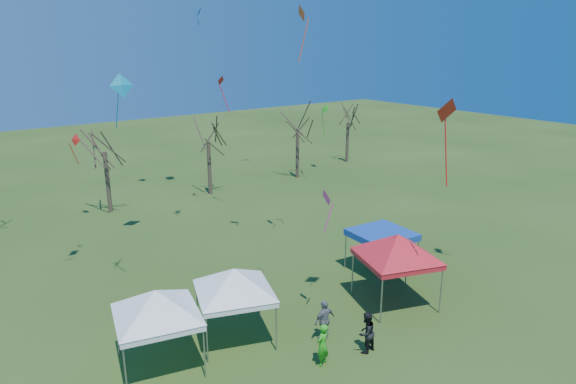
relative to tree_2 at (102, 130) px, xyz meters
name	(u,v)px	position (x,y,z in m)	size (l,w,h in m)	color
ground	(358,348)	(2.37, -24.38, -6.29)	(140.00, 140.00, 0.00)	#2A4215
tree_2	(102,130)	(0.00, 0.00, 0.00)	(3.71, 3.71, 8.18)	#3D2D21
tree_3	(207,123)	(8.40, -0.33, -0.21)	(3.59, 3.59, 7.91)	#3D2D21
tree_4	(298,114)	(17.72, -0.38, -0.23)	(3.58, 3.58, 7.89)	#3D2D21
tree_5	(348,108)	(26.09, 1.69, -0.56)	(3.39, 3.39, 7.46)	#3D2D21
tent_white_west	(155,295)	(-4.84, -20.55, -3.17)	(4.26, 4.26, 3.86)	gray
tent_white_mid	(234,273)	(-1.41, -20.64, -3.20)	(4.09, 4.09, 3.83)	gray
tent_red	(398,239)	(6.54, -22.59, -2.92)	(4.48, 4.48, 4.18)	gray
tent_blue	(382,235)	(8.68, -19.65, -4.11)	(3.26, 3.26, 2.37)	gray
person_dark	(366,333)	(2.41, -24.74, -5.39)	(0.87, 0.68, 1.79)	black
person_green	(323,345)	(0.38, -24.34, -5.39)	(0.66, 0.43, 1.80)	green
person_grey	(325,320)	(1.65, -22.99, -5.37)	(1.08, 0.45, 1.84)	slate
kite_19	(199,13)	(5.38, -5.53, 7.99)	(0.73, 0.81, 1.96)	blue
kite_11	(122,86)	(-0.91, -7.60, 3.69)	(1.48, 0.87, 3.24)	#0B87AB
kite_22	(221,82)	(6.81, -5.61, 3.44)	(0.98, 0.89, 2.65)	red
kite_1	(327,198)	(2.63, -21.87, -0.33)	(0.51, 0.86, 1.86)	#D52F82
kite_5	(446,112)	(6.02, -25.08, 3.47)	(1.17, 0.63, 3.69)	red
kite_17	(302,14)	(6.71, -14.89, 7.57)	(0.71, 1.05, 3.03)	#DD430B
kite_13	(75,140)	(-2.29, -1.30, -0.34)	(0.74, 0.92, 2.27)	red
kite_12	(325,109)	(21.20, -0.18, -0.10)	(0.60, 1.08, 3.33)	#269B17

